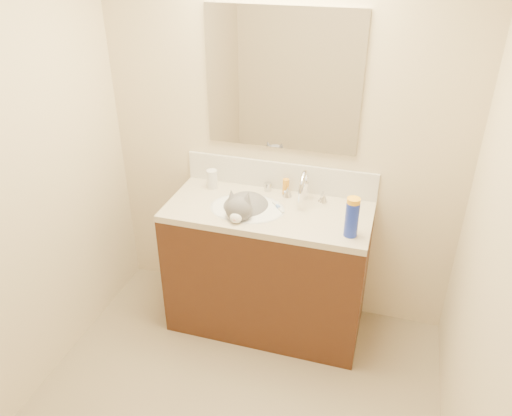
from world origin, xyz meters
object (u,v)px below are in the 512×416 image
Objects in this scene: basin at (247,218)px; spray_can at (352,219)px; silver_jar at (268,187)px; amber_bottle at (286,187)px; faucet at (304,189)px; cat at (245,211)px; pill_bottle at (212,179)px; vanity_cabinet at (267,271)px.

spray_can reaches higher than basin.
silver_jar is 0.67m from spray_can.
amber_bottle is (0.17, 0.23, 0.12)m from basin.
basin is at bearing 168.54° from spray_can.
faucet is 0.15m from amber_bottle.
cat reaches higher than basin.
pill_bottle is 0.47m from amber_bottle.
cat is at bearing -168.76° from vanity_cabinet.
amber_bottle is at bearing 141.01° from spray_can.
silver_jar is at bearing 76.81° from basin.
faucet is at bearing 37.29° from vanity_cabinet.
basin is 4.41× the size of amber_bottle.
faucet reaches higher than amber_bottle.
basin is at bearing -14.23° from cat.
basin is 2.29× the size of spray_can.
silver_jar is 0.12m from amber_bottle.
spray_can is at bearing -17.35° from vanity_cabinet.
vanity_cabinet is 10.03× the size of pill_bottle.
pill_bottle reaches higher than basin.
spray_can is (0.56, -0.37, 0.07)m from silver_jar.
amber_bottle is at bearing 53.10° from basin.
basin is at bearing -32.81° from pill_bottle.
spray_can reaches higher than vanity_cabinet.
spray_can is at bearing -18.98° from pill_bottle.
cat is 0.66m from spray_can.
silver_jar is (0.35, 0.06, -0.03)m from pill_bottle.
silver_jar is at bearing 70.56° from cat.
amber_bottle reaches higher than basin.
cat is at bearing 168.50° from basin.
spray_can is (0.50, -0.15, 0.55)m from vanity_cabinet.
spray_can is at bearing -38.99° from amber_bottle.
amber_bottle is (0.12, -0.01, 0.02)m from silver_jar.
vanity_cabinet is at bearing -105.05° from amber_bottle.
basin reaches higher than vanity_cabinet.
basin is at bearing -150.88° from faucet.
cat reaches higher than silver_jar.
spray_can is (0.44, -0.36, 0.05)m from amber_bottle.
basin is 0.31m from amber_bottle.
faucet is (0.30, 0.17, 0.16)m from basin.
cat reaches higher than amber_bottle.
basin is 1.08× the size of cat.
pill_bottle is 2.24× the size of silver_jar.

